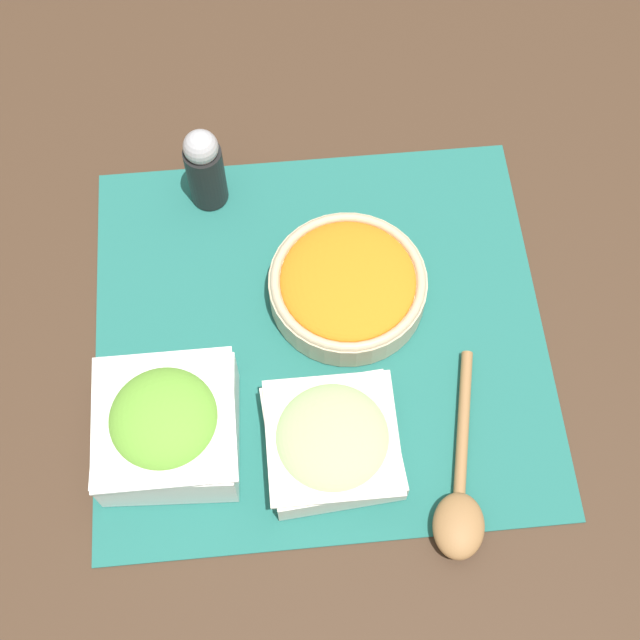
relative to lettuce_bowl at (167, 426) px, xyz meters
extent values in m
plane|color=#422D1E|center=(0.16, 0.11, -0.05)|extent=(3.00, 3.00, 0.00)
cube|color=#236B60|center=(0.16, 0.11, -0.04)|extent=(0.48, 0.46, 0.00)
cube|color=white|center=(0.00, 0.00, -0.01)|extent=(0.14, 0.14, 0.06)
cube|color=white|center=(0.00, 0.00, 0.02)|extent=(0.14, 0.14, 0.00)
ellipsoid|color=#6BAD38|center=(0.00, 0.00, 0.02)|extent=(0.11, 0.11, 0.04)
cylinder|color=#C6B28E|center=(0.19, 0.15, -0.02)|extent=(0.17, 0.17, 0.04)
torus|color=#C6B28E|center=(0.19, 0.15, -0.01)|extent=(0.17, 0.17, 0.01)
ellipsoid|color=orange|center=(0.19, 0.15, -0.01)|extent=(0.15, 0.15, 0.03)
cube|color=silver|center=(0.16, -0.03, -0.02)|extent=(0.14, 0.14, 0.04)
cube|color=silver|center=(0.16, -0.03, 0.00)|extent=(0.13, 0.13, 0.00)
ellipsoid|color=#A8CC7F|center=(0.16, -0.03, -0.01)|extent=(0.11, 0.11, 0.03)
cylinder|color=#9E7042|center=(0.30, -0.02, -0.04)|extent=(0.05, 0.17, 0.01)
ellipsoid|color=#9E7042|center=(0.27, -0.12, -0.03)|extent=(0.06, 0.07, 0.03)
cylinder|color=black|center=(0.05, 0.29, 0.00)|extent=(0.04, 0.04, 0.08)
sphere|color=#B2B2B7|center=(0.05, 0.29, 0.05)|extent=(0.04, 0.04, 0.04)
camera|label=1|loc=(0.12, -0.30, 0.83)|focal=50.00mm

